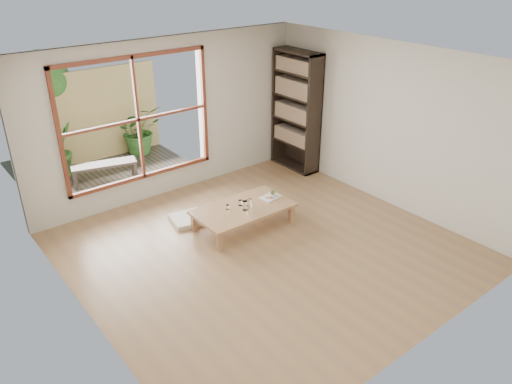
# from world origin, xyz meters

# --- Properties ---
(ground) EXTENTS (5.00, 5.00, 0.00)m
(ground) POSITION_xyz_m (0.00, 0.00, 0.00)
(ground) COLOR #916B48
(ground) RESTS_ON ground
(low_table) EXTENTS (1.49, 0.85, 0.32)m
(low_table) POSITION_xyz_m (0.14, 0.68, 0.28)
(low_table) COLOR tan
(low_table) RESTS_ON ground
(floor_cushion) EXTENTS (0.57, 0.57, 0.07)m
(floor_cushion) POSITION_xyz_m (-0.45, 1.34, 0.04)
(floor_cushion) COLOR white
(floor_cushion) RESTS_ON ground
(bookshelf) EXTENTS (0.35, 0.99, 2.20)m
(bookshelf) POSITION_xyz_m (2.30, 1.90, 1.10)
(bookshelf) COLOR black
(bookshelf) RESTS_ON ground
(glass_tall) EXTENTS (0.08, 0.08, 0.14)m
(glass_tall) POSITION_xyz_m (0.11, 0.60, 0.39)
(glass_tall) COLOR silver
(glass_tall) RESTS_ON low_table
(glass_mid) EXTENTS (0.08, 0.08, 0.11)m
(glass_mid) POSITION_xyz_m (0.24, 0.66, 0.38)
(glass_mid) COLOR silver
(glass_mid) RESTS_ON low_table
(glass_short) EXTENTS (0.07, 0.07, 0.08)m
(glass_short) POSITION_xyz_m (0.15, 0.75, 0.37)
(glass_short) COLOR silver
(glass_short) RESTS_ON low_table
(glass_small) EXTENTS (0.06, 0.06, 0.07)m
(glass_small) POSITION_xyz_m (-0.08, 0.77, 0.36)
(glass_small) COLOR silver
(glass_small) RESTS_ON low_table
(food_tray) EXTENTS (0.32, 0.25, 0.09)m
(food_tray) POSITION_xyz_m (0.68, 0.67, 0.35)
(food_tray) COLOR white
(food_tray) RESTS_ON low_table
(deck) EXTENTS (2.80, 2.00, 0.05)m
(deck) POSITION_xyz_m (-0.60, 3.56, 0.00)
(deck) COLOR #3D362C
(deck) RESTS_ON ground
(garden_bench) EXTENTS (1.17, 0.61, 0.35)m
(garden_bench) POSITION_xyz_m (-0.87, 3.45, 0.32)
(garden_bench) COLOR black
(garden_bench) RESTS_ON deck
(bamboo_fence) EXTENTS (2.80, 0.06, 1.80)m
(bamboo_fence) POSITION_xyz_m (-0.60, 4.56, 0.90)
(bamboo_fence) COLOR tan
(bamboo_fence) RESTS_ON ground
(shrub_right) EXTENTS (0.92, 0.81, 0.98)m
(shrub_right) POSITION_xyz_m (0.28, 4.34, 0.52)
(shrub_right) COLOR #376726
(shrub_right) RESTS_ON deck
(shrub_left) EXTENTS (0.69, 0.64, 1.01)m
(shrub_left) POSITION_xyz_m (-1.34, 4.18, 0.53)
(shrub_left) COLOR #376726
(shrub_left) RESTS_ON deck
(garden_tree) EXTENTS (1.04, 0.85, 2.22)m
(garden_tree) POSITION_xyz_m (-1.28, 4.86, 1.63)
(garden_tree) COLOR #4C3D2D
(garden_tree) RESTS_ON ground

